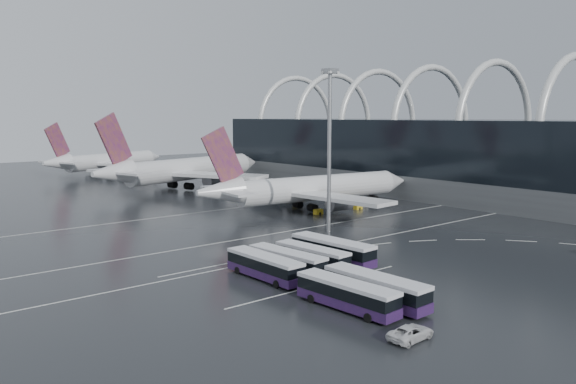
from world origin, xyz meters
TOP-DOWN VIEW (x-y plane):
  - ground at (0.00, 0.00)m, footprint 420.00×420.00m
  - terminal at (61.56, 19.84)m, footprint 42.00×160.00m
  - lane_marking_near at (0.00, -2.00)m, footprint 120.00×0.25m
  - lane_marking_mid at (0.00, 12.00)m, footprint 120.00×0.25m
  - lane_marking_far at (0.00, 40.00)m, footprint 120.00×0.25m
  - bus_bay_line_south at (-24.00, -16.00)m, footprint 28.00×0.25m
  - bus_bay_line_north at (-24.00, 0.00)m, footprint 28.00×0.25m
  - airliner_main at (12.27, 26.87)m, footprint 56.12×48.91m
  - airliner_gate_b at (8.54, 77.25)m, footprint 62.29×55.21m
  - airliner_gate_c at (6.37, 130.22)m, footprint 51.46×46.93m
  - bus_row_near_a at (-27.53, -9.52)m, footprint 3.31×12.89m
  - bus_row_near_b at (-23.60, -9.33)m, footprint 3.97×12.72m
  - bus_row_near_c at (-19.12, -9.40)m, footprint 3.74×12.27m
  - bus_row_near_d at (-15.00, -9.22)m, footprint 4.09×14.03m
  - bus_row_far_a at (-27.56, -24.52)m, footprint 3.68×12.99m
  - bus_row_far_b at (-23.67, -25.23)m, footprint 3.55×13.50m
  - van_curve_a at (-28.92, -34.35)m, footprint 5.22×2.55m
  - floodlight_mast at (-0.36, 7.08)m, footprint 2.25×2.25m
  - gse_cart_belly_a at (21.81, 20.77)m, footprint 1.94×1.15m
  - gse_cart_belly_b at (21.84, 28.40)m, footprint 1.94×1.15m
  - gse_cart_belly_c at (10.54, 21.79)m, footprint 1.95×1.15m
  - gse_cart_belly_d at (25.88, 22.75)m, footprint 1.88×1.11m
  - gse_cart_belly_e at (17.32, 36.68)m, footprint 2.29×1.35m

SIDE VIEW (x-z plane):
  - ground at x=0.00m, z-range 0.00..0.00m
  - lane_marking_near at x=0.00m, z-range 0.00..0.01m
  - lane_marking_mid at x=0.00m, z-range 0.00..0.01m
  - lane_marking_far at x=0.00m, z-range 0.00..0.01m
  - bus_bay_line_south at x=-24.00m, z-range 0.00..0.01m
  - bus_bay_line_north at x=-24.00m, z-range 0.00..0.01m
  - gse_cart_belly_d at x=25.88m, z-range 0.00..1.03m
  - gse_cart_belly_b at x=21.84m, z-range 0.00..1.06m
  - gse_cart_belly_a at x=21.81m, z-range 0.00..1.06m
  - gse_cart_belly_c at x=10.54m, z-range 0.00..1.07m
  - gse_cart_belly_e at x=17.32m, z-range 0.00..1.25m
  - van_curve_a at x=-28.92m, z-range 0.00..1.43m
  - bus_row_near_c at x=-19.12m, z-range 0.15..3.12m
  - bus_row_near_b at x=-23.60m, z-range 0.15..3.23m
  - bus_row_near_a at x=-27.53m, z-range 0.16..3.31m
  - bus_row_far_a at x=-27.56m, z-range 0.16..3.32m
  - bus_row_far_b at x=-23.67m, z-range 0.16..3.47m
  - bus_row_near_d at x=-15.00m, z-range 0.17..3.58m
  - airliner_gate_c at x=6.37m, z-range -4.74..14.22m
  - airliner_main at x=12.27m, z-range -4.74..14.25m
  - airliner_gate_b at x=8.54m, z-range -5.47..16.43m
  - terminal at x=61.56m, z-range -6.58..28.32m
  - floodlight_mast at x=-0.36m, z-range 3.78..33.11m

